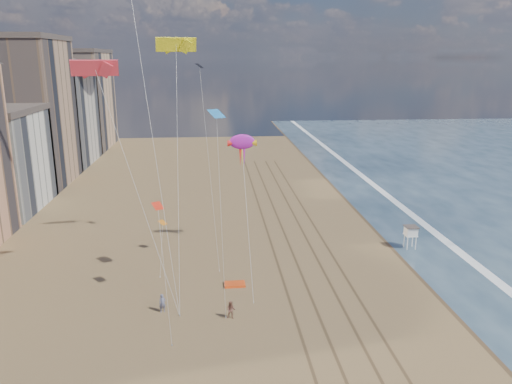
% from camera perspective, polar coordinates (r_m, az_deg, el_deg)
% --- Properties ---
extents(wet_sand, '(260.00, 260.00, 0.00)m').
position_cam_1_polar(wet_sand, '(79.53, 15.84, -3.61)').
color(wet_sand, '#42301E').
rests_on(wet_sand, ground).
extents(foam, '(260.00, 260.00, 0.00)m').
position_cam_1_polar(foam, '(81.09, 18.62, -3.47)').
color(foam, white).
rests_on(foam, ground).
extents(tracks, '(7.68, 120.00, 0.01)m').
position_cam_1_polar(tracks, '(66.12, 5.37, -6.93)').
color(tracks, brown).
rests_on(tracks, ground).
extents(buildings, '(34.72, 131.35, 29.00)m').
position_cam_1_polar(buildings, '(103.29, -26.09, 7.37)').
color(buildings, '#C6B284').
rests_on(buildings, ground).
extents(lifeguard_stand, '(1.72, 1.72, 3.10)m').
position_cam_1_polar(lifeguard_stand, '(69.68, 17.28, -4.32)').
color(lifeguard_stand, white).
rests_on(lifeguard_stand, ground).
extents(grounded_kite, '(2.36, 1.54, 0.26)m').
position_cam_1_polar(grounded_kite, '(56.99, -2.44, -10.49)').
color(grounded_kite, '#F74A14').
rests_on(grounded_kite, ground).
extents(show_kite, '(3.82, 8.51, 21.03)m').
position_cam_1_polar(show_kite, '(64.09, -1.60, 5.71)').
color(show_kite, '#B81CB7').
rests_on(show_kite, ground).
extents(kite_flyer_a, '(0.80, 0.65, 1.92)m').
position_cam_1_polar(kite_flyer_a, '(52.02, -10.64, -12.38)').
color(kite_flyer_a, slate).
rests_on(kite_flyer_a, ground).
extents(kite_flyer_b, '(1.02, 0.86, 1.84)m').
position_cam_1_polar(kite_flyer_b, '(50.09, -2.87, -13.31)').
color(kite_flyer_b, '#8E5948').
rests_on(kite_flyer_b, ground).
extents(small_kites, '(9.06, 15.81, 20.27)m').
position_cam_1_polar(small_kites, '(55.25, -7.63, 4.98)').
color(small_kites, orange).
rests_on(small_kites, ground).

